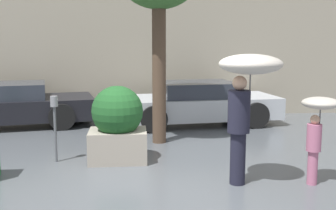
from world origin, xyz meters
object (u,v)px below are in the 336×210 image
object	(u,v)px
planter_box	(118,124)
person_adult	(247,85)
parked_car_far	(6,106)
person_child	(318,120)
parked_car_near	(197,104)
parking_meter	(55,115)

from	to	relation	value
planter_box	person_adult	xyz separation A→B (m)	(2.06, -1.52, 0.89)
person_adult	parked_car_far	size ratio (longest dim) A/B	0.43
planter_box	person_child	xyz separation A→B (m)	(3.21, -1.60, 0.33)
planter_box	person_child	size ratio (longest dim) A/B	1.03
person_adult	person_child	bearing A→B (deg)	9.08
planter_box	person_adult	world-z (taller)	person_adult
person_adult	parked_car_near	size ratio (longest dim) A/B	0.45
person_child	person_adult	bearing A→B (deg)	154.36
person_adult	parked_car_near	distance (m)	5.15
person_adult	parking_meter	xyz separation A→B (m)	(-3.24, 1.55, -0.70)
person_child	parked_car_far	xyz separation A→B (m)	(-6.31, 5.19, -0.49)
planter_box	parking_meter	xyz separation A→B (m)	(-1.18, 0.03, 0.19)
planter_box	parking_meter	distance (m)	1.19
person_child	parked_car_far	distance (m)	8.18
person_child	parked_car_far	world-z (taller)	person_child
planter_box	parked_car_far	distance (m)	4.75
person_adult	person_child	xyz separation A→B (m)	(1.15, -0.08, -0.56)
planter_box	parked_car_far	xyz separation A→B (m)	(-3.10, 3.59, -0.16)
person_child	parking_meter	world-z (taller)	person_child
planter_box	parked_car_far	size ratio (longest dim) A/B	0.30
planter_box	person_child	bearing A→B (deg)	-26.43
person_adult	parked_car_near	world-z (taller)	person_adult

